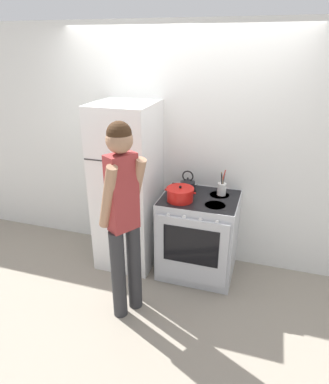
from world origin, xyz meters
name	(u,v)px	position (x,y,z in m)	size (l,w,h in m)	color
ground_plane	(178,250)	(0.00, 0.00, 0.00)	(14.00, 14.00, 0.00)	gray
wall_back	(181,149)	(0.00, 0.03, 1.27)	(10.00, 0.06, 2.55)	silver
refrigerator	(127,188)	(-0.50, -0.32, 0.90)	(0.61, 0.67, 1.80)	white
stove_range	(198,236)	(0.30, -0.35, 0.45)	(0.78, 0.68, 0.89)	silver
dutch_oven_pot	(180,194)	(0.12, -0.45, 0.96)	(0.31, 0.27, 0.16)	red
tea_kettle	(188,185)	(0.14, -0.19, 0.96)	(0.20, 0.15, 0.23)	black
utensil_jar	(222,188)	(0.50, -0.19, 0.96)	(0.09, 0.09, 0.27)	silver
person	(123,213)	(-0.19, -1.12, 1.03)	(0.41, 0.45, 1.80)	#2D2D30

